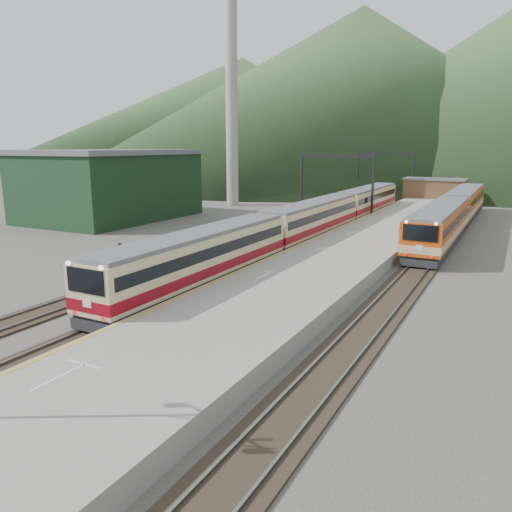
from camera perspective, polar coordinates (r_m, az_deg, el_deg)
The scene contains 15 objects.
track_main at distance 49.34m, azimuth 6.43°, elevation 1.91°, with size 2.60×200.00×0.23m.
track_far at distance 51.34m, azimuth 1.23°, elevation 2.40°, with size 2.60×200.00×0.23m.
track_second at distance 46.48m, azimuth 19.73°, elevation 0.60°, with size 2.60×200.00×0.23m.
platform at distance 45.64m, azimuth 12.06°, elevation 1.41°, with size 8.00×100.00×1.00m, color gray.
gantry_near at distance 63.68m, azimuth 9.16°, elevation 9.19°, with size 9.55×0.25×8.00m.
gantry_far at distance 87.69m, azimuth 14.54°, elevation 9.80°, with size 9.55×0.25×8.00m.
warehouse at distance 65.83m, azimuth -16.30°, elevation 7.85°, with size 14.50×20.50×8.60m.
smokestack at distance 78.25m, azimuth -2.79°, elevation 16.81°, with size 1.80×1.80×30.00m, color #9E998E.
station_shed at distance 84.31m, azimuth 19.73°, elevation 7.33°, with size 9.40×4.40×3.10m.
hill_a at distance 204.61m, azimuth 11.95°, elevation 18.07°, with size 180.00×180.00×60.00m, color #324E28.
hill_d at distance 281.80m, azimuth -1.50°, elevation 16.19°, with size 200.00×200.00×55.00m, color #324E28.
main_train at distance 49.15m, azimuth 6.54°, elevation 4.10°, with size 2.83×58.15×3.46m.
second_train at distance 58.84m, azimuth 21.75°, elevation 4.80°, with size 3.06×41.61×3.73m.
short_signal_b at distance 40.96m, azimuth -3.82°, elevation 1.78°, with size 0.23×0.17×2.27m.
short_signal_c at distance 36.89m, azimuth -15.24°, elevation 0.18°, with size 0.27×0.24×2.27m.
Camera 1 is at (17.65, -5.19, 9.02)m, focal length 35.00 mm.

